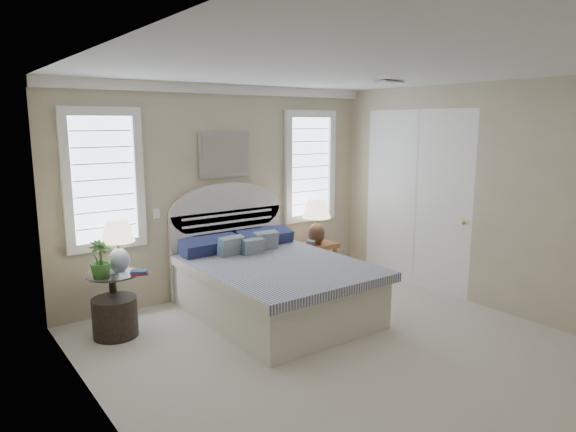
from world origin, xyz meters
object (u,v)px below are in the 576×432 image
at_px(bed, 270,281).
at_px(side_table_left, 113,295).
at_px(nightstand_right, 318,253).
at_px(floor_pot, 115,317).
at_px(lamp_right, 316,216).
at_px(lamp_left, 118,240).

distance_m(bed, side_table_left, 1.75).
distance_m(nightstand_right, floor_pot, 3.02).
relative_size(bed, lamp_right, 3.48).
bearing_deg(lamp_right, bed, -151.78).
xyz_separation_m(nightstand_right, lamp_left, (-2.86, -0.09, 0.60)).
xyz_separation_m(side_table_left, lamp_right, (2.91, 0.08, 0.54)).
relative_size(bed, lamp_left, 3.90).
bearing_deg(lamp_left, nightstand_right, 1.81).
relative_size(floor_pot, lamp_right, 0.71).
distance_m(side_table_left, nightstand_right, 2.95).
height_order(nightstand_right, lamp_right, lamp_right).
bearing_deg(lamp_left, side_table_left, -173.85).
distance_m(bed, nightstand_right, 1.47).
bearing_deg(lamp_right, lamp_left, -178.53).
height_order(bed, floor_pot, bed).
height_order(nightstand_right, lamp_left, lamp_left).
bearing_deg(floor_pot, nightstand_right, 5.64).
relative_size(bed, nightstand_right, 4.29).
bearing_deg(floor_pot, lamp_left, 55.00).
height_order(lamp_left, lamp_right, lamp_left).
relative_size(bed, side_table_left, 3.61).
distance_m(floor_pot, lamp_left, 0.82).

